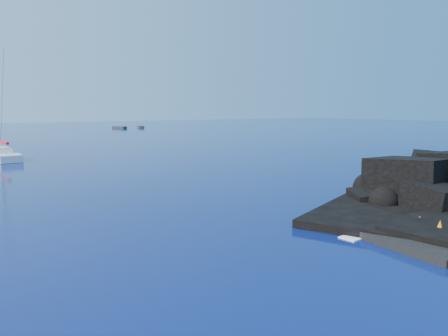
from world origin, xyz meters
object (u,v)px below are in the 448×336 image
object	(u,v)px
marker_cone	(440,227)
sunbather	(413,220)
sailboat	(2,160)
distant_boat_b	(141,128)
distant_boat_a	(119,128)

from	to	relation	value
marker_cone	sunbather	bearing A→B (deg)	71.30
sailboat	marker_cone	size ratio (longest dim) A/B	20.96
sunbather	distant_boat_b	bearing A→B (deg)	78.66
distant_boat_a	distant_boat_b	bearing A→B (deg)	-19.65
sailboat	sunbather	size ratio (longest dim) A/B	6.98
distant_boat_a	sunbather	bearing A→B (deg)	-126.63
sailboat	sunbather	bearing A→B (deg)	-79.28
marker_cone	distant_boat_b	distance (m)	127.53
marker_cone	distant_boat_a	size ratio (longest dim) A/B	0.12
sunbather	distant_boat_b	xyz separation A→B (m)	(37.57, 119.98, -0.53)
sunbather	distant_boat_b	world-z (taller)	sunbather
marker_cone	distant_boat_b	bearing A→B (deg)	72.59
distant_boat_b	sunbather	bearing A→B (deg)	-94.03
sunbather	distant_boat_a	size ratio (longest dim) A/B	0.37
marker_cone	distant_boat_a	distance (m)	125.20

